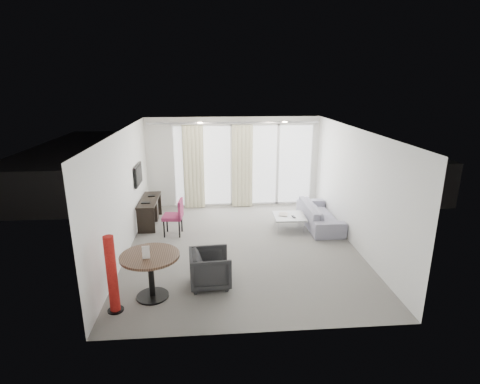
{
  "coord_description": "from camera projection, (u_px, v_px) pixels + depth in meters",
  "views": [
    {
      "loc": [
        -0.67,
        -7.67,
        3.58
      ],
      "look_at": [
        0.0,
        0.6,
        1.1
      ],
      "focal_mm": 28.0,
      "sensor_mm": 36.0,
      "label": 1
    }
  ],
  "objects": [
    {
      "name": "balustrade",
      "position": [
        237.0,
        166.0,
        13.97
      ],
      "size": [
        5.5,
        0.06,
        1.05
      ],
      "primitive_type": null,
      "color": "#B2B2B7",
      "rests_on": "terrace_slab"
    },
    {
      "name": "rattan_chair_a",
      "position": [
        258.0,
        177.0,
        12.8
      ],
      "size": [
        0.61,
        0.61,
        0.84
      ],
      "primitive_type": null,
      "rotation": [
        0.0,
        0.0,
        -0.08
      ],
      "color": "brown",
      "rests_on": "terrace_slab"
    },
    {
      "name": "window_panel",
      "position": [
        244.0,
        165.0,
        10.94
      ],
      "size": [
        4.0,
        0.02,
        2.38
      ],
      "primitive_type": null,
      "color": "white",
      "rests_on": "ground"
    },
    {
      "name": "curtain_track",
      "position": [
        234.0,
        123.0,
        10.4
      ],
      "size": [
        4.8,
        0.04,
        0.04
      ],
      "primitive_type": null,
      "color": "#B2B2B7",
      "rests_on": "ceiling"
    },
    {
      "name": "curtain_left",
      "position": [
        194.0,
        167.0,
        10.67
      ],
      "size": [
        0.6,
        0.2,
        2.38
      ],
      "primitive_type": null,
      "color": "beige",
      "rests_on": "ground"
    },
    {
      "name": "terrace_slab",
      "position": [
        240.0,
        192.0,
        12.74
      ],
      "size": [
        5.6,
        3.0,
        0.12
      ],
      "primitive_type": "cube",
      "color": "#4D4D50",
      "rests_on": "ground"
    },
    {
      "name": "ceiling",
      "position": [
        242.0,
        130.0,
        7.66
      ],
      "size": [
        5.0,
        6.0,
        0.0
      ],
      "primitive_type": "cube",
      "color": "white",
      "rests_on": "ground"
    },
    {
      "name": "window_frame",
      "position": [
        244.0,
        165.0,
        10.92
      ],
      "size": [
        4.1,
        0.06,
        2.44
      ],
      "primitive_type": null,
      "color": "white",
      "rests_on": "ground"
    },
    {
      "name": "wall_right",
      "position": [
        355.0,
        188.0,
        8.23
      ],
      "size": [
        0.0,
        6.0,
        2.6
      ],
      "primitive_type": "cube",
      "color": "silver",
      "rests_on": "ground"
    },
    {
      "name": "menu_card",
      "position": [
        147.0,
        263.0,
        6.12
      ],
      "size": [
        0.12,
        0.04,
        0.22
      ],
      "primitive_type": null,
      "rotation": [
        0.0,
        0.0,
        0.15
      ],
      "color": "white",
      "rests_on": "round_table"
    },
    {
      "name": "wall_left",
      "position": [
        124.0,
        194.0,
        7.84
      ],
      "size": [
        0.0,
        6.0,
        2.6
      ],
      "primitive_type": "cube",
      "color": "silver",
      "rests_on": "ground"
    },
    {
      "name": "wall_front",
      "position": [
        261.0,
        252.0,
        5.17
      ],
      "size": [
        5.0,
        0.0,
        2.6
      ],
      "primitive_type": "cube",
      "color": "silver",
      "rests_on": "ground"
    },
    {
      "name": "curtain_right",
      "position": [
        242.0,
        167.0,
        10.77
      ],
      "size": [
        0.6,
        0.2,
        2.38
      ],
      "primitive_type": null,
      "color": "beige",
      "rests_on": "ground"
    },
    {
      "name": "floor",
      "position": [
        242.0,
        246.0,
        8.41
      ],
      "size": [
        5.0,
        6.0,
        0.0
      ],
      "primitive_type": "cube",
      "color": "slate",
      "rests_on": "ground"
    },
    {
      "name": "desk_chair",
      "position": [
        173.0,
        217.0,
        8.94
      ],
      "size": [
        0.52,
        0.5,
        0.89
      ],
      "primitive_type": null,
      "rotation": [
        0.0,
        0.0,
        -0.09
      ],
      "color": "maroon",
      "rests_on": "floor"
    },
    {
      "name": "remote",
      "position": [
        294.0,
        216.0,
        9.23
      ],
      "size": [
        0.08,
        0.17,
        0.02
      ],
      "primitive_type": null,
      "rotation": [
        0.0,
        0.0,
        0.2
      ],
      "color": "black",
      "rests_on": "coffee_table"
    },
    {
      "name": "sofa",
      "position": [
        320.0,
        214.0,
        9.58
      ],
      "size": [
        0.77,
        1.96,
        0.57
      ],
      "primitive_type": "imported",
      "rotation": [
        0.0,
        0.0,
        1.57
      ],
      "color": "gray",
      "rests_on": "floor"
    },
    {
      "name": "tub_armchair",
      "position": [
        210.0,
        268.0,
        6.74
      ],
      "size": [
        0.78,
        0.76,
        0.66
      ],
      "primitive_type": "imported",
      "rotation": [
        0.0,
        0.0,
        1.65
      ],
      "color": "black",
      "rests_on": "floor"
    },
    {
      "name": "desk",
      "position": [
        150.0,
        211.0,
        9.66
      ],
      "size": [
        0.44,
        1.41,
        0.66
      ],
      "primitive_type": null,
      "color": "black",
      "rests_on": "floor"
    },
    {
      "name": "coffee_table",
      "position": [
        289.0,
        222.0,
        9.37
      ],
      "size": [
        0.79,
        0.79,
        0.34
      ],
      "primitive_type": null,
      "rotation": [
        0.0,
        0.0,
        -0.03
      ],
      "color": "gray",
      "rests_on": "floor"
    },
    {
      "name": "tv",
      "position": [
        138.0,
        175.0,
        9.22
      ],
      "size": [
        0.05,
        0.8,
        0.5
      ],
      "primitive_type": null,
      "color": "black",
      "rests_on": "wall_left"
    },
    {
      "name": "rattan_table",
      "position": [
        283.0,
        185.0,
        12.47
      ],
      "size": [
        0.58,
        0.58,
        0.45
      ],
      "primitive_type": null,
      "rotation": [
        0.0,
        0.0,
        -0.36
      ],
      "color": "brown",
      "rests_on": "terrace_slab"
    },
    {
      "name": "downlight_a",
      "position": [
        200.0,
        123.0,
        9.12
      ],
      "size": [
        0.12,
        0.12,
        0.02
      ],
      "primitive_type": "cylinder",
      "color": "#FFE0B2",
      "rests_on": "ceiling"
    },
    {
      "name": "round_table",
      "position": [
        151.0,
        276.0,
        6.34
      ],
      "size": [
        1.06,
        1.06,
        0.79
      ],
      "primitive_type": null,
      "rotation": [
        0.0,
        0.0,
        0.07
      ],
      "color": "#462F20",
      "rests_on": "floor"
    },
    {
      "name": "downlight_b",
      "position": [
        285.0,
        122.0,
        9.28
      ],
      "size": [
        0.12,
        0.12,
        0.02
      ],
      "primitive_type": "cylinder",
      "color": "#FFE0B2",
      "rests_on": "ceiling"
    },
    {
      "name": "magazine",
      "position": [
        283.0,
        214.0,
        9.4
      ],
      "size": [
        0.31,
        0.36,
        0.02
      ],
      "primitive_type": null,
      "rotation": [
        0.0,
        0.0,
        -0.25
      ],
      "color": "gray",
      "rests_on": "coffee_table"
    },
    {
      "name": "red_lamp",
      "position": [
        112.0,
        275.0,
        5.88
      ],
      "size": [
        0.32,
        0.32,
        1.3
      ],
      "primitive_type": "cylinder",
      "rotation": [
        0.0,
        0.0,
        -0.28
      ],
      "color": "#A61813",
      "rests_on": "floor"
    },
    {
      "name": "rattan_chair_b",
      "position": [
        282.0,
        176.0,
        12.91
      ],
      "size": [
        0.66,
        0.66,
        0.83
      ],
      "primitive_type": null,
      "rotation": [
        0.0,
        0.0,
        0.18
      ],
      "color": "brown",
      "rests_on": "terrace_slab"
    }
  ]
}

